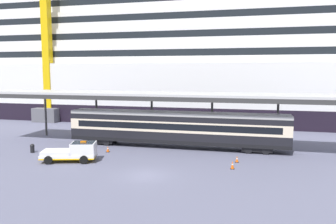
% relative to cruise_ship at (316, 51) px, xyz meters
% --- Properties ---
extents(ground_plane, '(400.00, 400.00, 0.00)m').
position_rel_cruise_ship_xyz_m(ground_plane, '(-19.89, -41.27, -12.44)').
color(ground_plane, slate).
extents(cruise_ship, '(158.89, 31.42, 36.07)m').
position_rel_cruise_ship_xyz_m(cruise_ship, '(0.00, 0.00, 0.00)').
color(cruise_ship, black).
rests_on(cruise_ship, ground).
extents(platform_canopy, '(45.40, 5.74, 6.25)m').
position_rel_cruise_ship_xyz_m(platform_canopy, '(-19.71, -29.84, -6.46)').
color(platform_canopy, '#B9B9B9').
rests_on(platform_canopy, ground).
extents(train_carriage, '(25.20, 2.81, 4.11)m').
position_rel_cruise_ship_xyz_m(train_carriage, '(-19.71, -30.27, -10.13)').
color(train_carriage, black).
rests_on(train_carriage, ground).
extents(service_truck, '(5.56, 3.39, 2.02)m').
position_rel_cruise_ship_xyz_m(service_truck, '(-28.02, -38.66, -11.45)').
color(service_truck, white).
rests_on(service_truck, ground).
extents(traffic_cone_near, '(0.36, 0.36, 0.74)m').
position_rel_cruise_ship_xyz_m(traffic_cone_near, '(-12.85, -37.59, -12.07)').
color(traffic_cone_near, black).
rests_on(traffic_cone_near, ground).
extents(traffic_cone_mid, '(0.36, 0.36, 0.63)m').
position_rel_cruise_ship_xyz_m(traffic_cone_mid, '(-12.56, -35.20, -12.13)').
color(traffic_cone_mid, black).
rests_on(traffic_cone_mid, ground).
extents(traffic_cone_far, '(0.36, 0.36, 0.66)m').
position_rel_cruise_ship_xyz_m(traffic_cone_far, '(-26.41, -34.32, -12.12)').
color(traffic_cone_far, black).
rests_on(traffic_cone_far, ground).
extents(dockside_crane, '(19.23, 4.40, 58.01)m').
position_rel_cruise_ship_xyz_m(dockside_crane, '(-44.79, -15.26, 5.90)').
color(dockside_crane, '#595960').
rests_on(dockside_crane, ground).
extents(quay_bollard, '(0.48, 0.48, 0.96)m').
position_rel_cruise_ship_xyz_m(quay_bollard, '(-34.23, -36.52, -11.92)').
color(quay_bollard, black).
rests_on(quay_bollard, ground).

